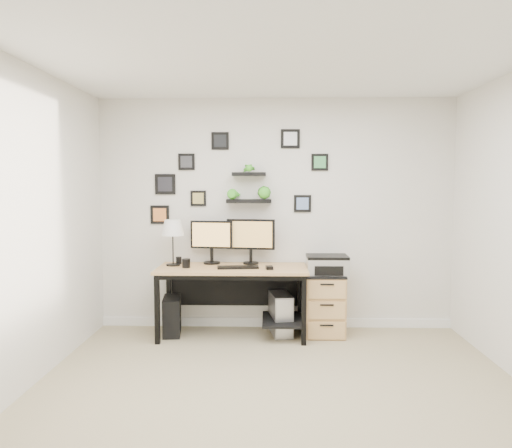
{
  "coord_description": "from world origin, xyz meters",
  "views": [
    {
      "loc": [
        -0.08,
        -3.66,
        1.64
      ],
      "look_at": [
        -0.22,
        1.83,
        1.2
      ],
      "focal_mm": 35.0,
      "sensor_mm": 36.0,
      "label": 1
    }
  ],
  "objects_px": {
    "pc_tower_black": "(172,316)",
    "desk": "(236,278)",
    "pc_tower_grey": "(281,314)",
    "printer": "(327,265)",
    "file_cabinet": "(324,304)",
    "table_lamp": "(173,229)",
    "monitor_left": "(211,239)",
    "mug": "(186,263)",
    "monitor_right": "(251,237)"
  },
  "relations": [
    {
      "from": "file_cabinet",
      "to": "pc_tower_grey",
      "type": "bearing_deg",
      "value": -177.24
    },
    {
      "from": "table_lamp",
      "to": "pc_tower_grey",
      "type": "height_order",
      "value": "table_lamp"
    },
    {
      "from": "monitor_left",
      "to": "pc_tower_black",
      "type": "bearing_deg",
      "value": -156.53
    },
    {
      "from": "mug",
      "to": "pc_tower_black",
      "type": "bearing_deg",
      "value": 154.31
    },
    {
      "from": "monitor_left",
      "to": "table_lamp",
      "type": "xyz_separation_m",
      "value": [
        -0.41,
        -0.12,
        0.12
      ]
    },
    {
      "from": "desk",
      "to": "printer",
      "type": "height_order",
      "value": "printer"
    },
    {
      "from": "monitor_right",
      "to": "printer",
      "type": "relative_size",
      "value": 1.22
    },
    {
      "from": "desk",
      "to": "mug",
      "type": "xyz_separation_m",
      "value": [
        -0.52,
        -0.08,
        0.17
      ]
    },
    {
      "from": "pc_tower_black",
      "to": "monitor_right",
      "type": "bearing_deg",
      "value": 4.76
    },
    {
      "from": "printer",
      "to": "mug",
      "type": "bearing_deg",
      "value": -175.64
    },
    {
      "from": "desk",
      "to": "file_cabinet",
      "type": "height_order",
      "value": "desk"
    },
    {
      "from": "mug",
      "to": "printer",
      "type": "height_order",
      "value": "printer"
    },
    {
      "from": "pc_tower_grey",
      "to": "table_lamp",
      "type": "bearing_deg",
      "value": 178.64
    },
    {
      "from": "pc_tower_black",
      "to": "file_cabinet",
      "type": "bearing_deg",
      "value": -5.53
    },
    {
      "from": "table_lamp",
      "to": "pc_tower_black",
      "type": "distance_m",
      "value": 0.95
    },
    {
      "from": "desk",
      "to": "pc_tower_grey",
      "type": "bearing_deg",
      "value": 4.14
    },
    {
      "from": "table_lamp",
      "to": "printer",
      "type": "height_order",
      "value": "table_lamp"
    },
    {
      "from": "desk",
      "to": "monitor_right",
      "type": "relative_size",
      "value": 2.97
    },
    {
      "from": "table_lamp",
      "to": "printer",
      "type": "relative_size",
      "value": 1.14
    },
    {
      "from": "desk",
      "to": "table_lamp",
      "type": "relative_size",
      "value": 3.18
    },
    {
      "from": "mug",
      "to": "table_lamp",
      "type": "bearing_deg",
      "value": 138.9
    },
    {
      "from": "mug",
      "to": "pc_tower_grey",
      "type": "relative_size",
      "value": 0.2
    },
    {
      "from": "printer",
      "to": "table_lamp",
      "type": "bearing_deg",
      "value": 178.94
    },
    {
      "from": "monitor_left",
      "to": "table_lamp",
      "type": "height_order",
      "value": "table_lamp"
    },
    {
      "from": "monitor_left",
      "to": "printer",
      "type": "distance_m",
      "value": 1.31
    },
    {
      "from": "file_cabinet",
      "to": "printer",
      "type": "xyz_separation_m",
      "value": [
        0.03,
        -0.03,
        0.44
      ]
    },
    {
      "from": "table_lamp",
      "to": "pc_tower_grey",
      "type": "relative_size",
      "value": 1.05
    },
    {
      "from": "pc_tower_black",
      "to": "printer",
      "type": "relative_size",
      "value": 0.93
    },
    {
      "from": "pc_tower_grey",
      "to": "file_cabinet",
      "type": "xyz_separation_m",
      "value": [
        0.47,
        0.02,
        0.11
      ]
    },
    {
      "from": "pc_tower_grey",
      "to": "printer",
      "type": "bearing_deg",
      "value": -0.34
    },
    {
      "from": "table_lamp",
      "to": "file_cabinet",
      "type": "distance_m",
      "value": 1.85
    },
    {
      "from": "desk",
      "to": "monitor_left",
      "type": "distance_m",
      "value": 0.53
    },
    {
      "from": "table_lamp",
      "to": "pc_tower_grey",
      "type": "bearing_deg",
      "value": -1.36
    },
    {
      "from": "monitor_left",
      "to": "printer",
      "type": "xyz_separation_m",
      "value": [
        1.27,
        -0.15,
        -0.26
      ]
    },
    {
      "from": "pc_tower_black",
      "to": "desk",
      "type": "bearing_deg",
      "value": -7.64
    },
    {
      "from": "desk",
      "to": "pc_tower_black",
      "type": "xyz_separation_m",
      "value": [
        -0.7,
        0.0,
        -0.42
      ]
    },
    {
      "from": "monitor_right",
      "to": "pc_tower_black",
      "type": "height_order",
      "value": "monitor_right"
    },
    {
      "from": "pc_tower_grey",
      "to": "monitor_left",
      "type": "bearing_deg",
      "value": 169.08
    },
    {
      "from": "table_lamp",
      "to": "file_cabinet",
      "type": "height_order",
      "value": "table_lamp"
    },
    {
      "from": "pc_tower_grey",
      "to": "file_cabinet",
      "type": "relative_size",
      "value": 0.71
    },
    {
      "from": "table_lamp",
      "to": "file_cabinet",
      "type": "relative_size",
      "value": 0.75
    },
    {
      "from": "desk",
      "to": "monitor_right",
      "type": "height_order",
      "value": "monitor_right"
    },
    {
      "from": "monitor_right",
      "to": "file_cabinet",
      "type": "height_order",
      "value": "monitor_right"
    },
    {
      "from": "pc_tower_grey",
      "to": "file_cabinet",
      "type": "distance_m",
      "value": 0.49
    },
    {
      "from": "monitor_right",
      "to": "monitor_left",
      "type": "bearing_deg",
      "value": -179.55
    },
    {
      "from": "pc_tower_black",
      "to": "pc_tower_grey",
      "type": "xyz_separation_m",
      "value": [
        1.19,
        0.03,
        0.02
      ]
    },
    {
      "from": "pc_tower_black",
      "to": "file_cabinet",
      "type": "distance_m",
      "value": 1.67
    },
    {
      "from": "monitor_left",
      "to": "file_cabinet",
      "type": "relative_size",
      "value": 0.72
    },
    {
      "from": "desk",
      "to": "pc_tower_grey",
      "type": "xyz_separation_m",
      "value": [
        0.49,
        0.04,
        -0.4
      ]
    },
    {
      "from": "monitor_left",
      "to": "pc_tower_grey",
      "type": "xyz_separation_m",
      "value": [
        0.77,
        -0.15,
        -0.81
      ]
    }
  ]
}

